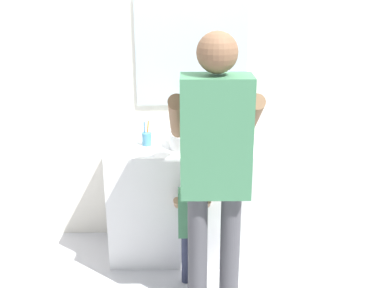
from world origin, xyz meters
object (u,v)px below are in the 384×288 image
Objects in this scene: soap_bottle at (235,134)px; adult_parent at (215,154)px; toothbrush_cup at (147,138)px; child_toddler at (192,219)px.

soap_bottle is 0.75m from adult_parent.
soap_bottle is (0.66, 0.05, 0.01)m from toothbrush_cup.
child_toddler is 0.47× the size of adult_parent.
soap_bottle is at bearing 55.39° from child_toddler.
child_toddler is 0.64m from adult_parent.
child_toddler is (-0.32, -0.47, -0.46)m from soap_bottle.
adult_parent is (-0.19, -0.72, 0.11)m from soap_bottle.
soap_bottle is 0.09× the size of adult_parent.
adult_parent is at bearing -104.92° from soap_bottle.
child_toddler is at bearing -124.61° from soap_bottle.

